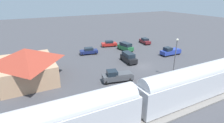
% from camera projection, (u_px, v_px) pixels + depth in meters
% --- Properties ---
extents(ground_plane, '(200.00, 200.00, 0.00)m').
position_uv_depth(ground_plane, '(142.00, 66.00, 38.65)').
color(ground_plane, '#424247').
extents(railway_track, '(4.80, 70.00, 0.30)m').
position_uv_depth(railway_track, '(197.00, 96.00, 27.00)').
color(railway_track, slate).
rests_on(railway_track, ground).
extents(platform, '(3.20, 46.00, 0.30)m').
position_uv_depth(platform, '(177.00, 85.00, 30.30)').
color(platform, '#A8A399').
rests_on(platform, ground).
extents(station_building, '(11.93, 9.52, 5.91)m').
position_uv_depth(station_building, '(27.00, 64.00, 31.40)').
color(station_building, tan).
rests_on(station_building, ground).
extents(pedestrian_on_platform, '(0.36, 0.36, 1.71)m').
position_uv_depth(pedestrian_on_platform, '(205.00, 69.00, 33.78)').
color(pedestrian_on_platform, '#23284C').
rests_on(pedestrian_on_platform, platform).
extents(pedestrian_waiting_far, '(0.36, 0.36, 1.71)m').
position_uv_depth(pedestrian_waiting_far, '(144.00, 86.00, 27.61)').
color(pedestrian_waiting_far, '#23284C').
rests_on(pedestrian_waiting_far, platform).
extents(suv_black, '(5.05, 2.71, 2.22)m').
position_uv_depth(suv_black, '(129.00, 57.00, 40.49)').
color(suv_black, black).
rests_on(suv_black, ground).
extents(suv_green, '(5.11, 2.86, 2.22)m').
position_uv_depth(suv_green, '(125.00, 47.00, 48.83)').
color(suv_green, '#236638').
rests_on(suv_green, ground).
extents(pickup_blue, '(2.06, 5.44, 2.14)m').
position_uv_depth(pickup_blue, '(170.00, 51.00, 45.22)').
color(pickup_blue, '#283D9E').
rests_on(pickup_blue, ground).
extents(sedan_navy, '(2.60, 4.75, 1.74)m').
position_uv_depth(sedan_navy, '(89.00, 51.00, 45.93)').
color(sedan_navy, navy).
rests_on(sedan_navy, ground).
extents(pickup_charcoal, '(3.10, 5.70, 2.14)m').
position_uv_depth(pickup_charcoal, '(117.00, 76.00, 31.55)').
color(pickup_charcoal, '#47494F').
rests_on(pickup_charcoal, ground).
extents(sedan_maroon, '(4.72, 2.76, 1.74)m').
position_uv_depth(sedan_maroon, '(145.00, 41.00, 55.86)').
color(sedan_maroon, maroon).
rests_on(sedan_maroon, ground).
extents(sedan_red, '(2.84, 4.81, 1.74)m').
position_uv_depth(sedan_red, '(109.00, 44.00, 52.75)').
color(sedan_red, red).
rests_on(sedan_red, ground).
extents(light_pole_near_platform, '(0.44, 0.44, 7.37)m').
position_uv_depth(light_pole_near_platform, '(176.00, 53.00, 31.82)').
color(light_pole_near_platform, '#515156').
rests_on(light_pole_near_platform, ground).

